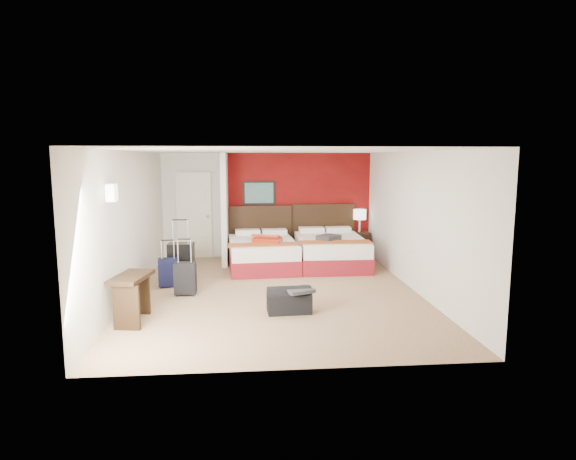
{
  "coord_description": "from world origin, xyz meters",
  "views": [
    {
      "loc": [
        -0.52,
        -8.42,
        2.38
      ],
      "look_at": [
        0.29,
        0.8,
        1.0
      ],
      "focal_mm": 30.19,
      "sensor_mm": 36.0,
      "label": 1
    }
  ],
  "objects": [
    {
      "name": "table_lamp",
      "position": [
        2.21,
        2.94,
        0.89
      ],
      "size": [
        0.34,
        0.34,
        0.54
      ],
      "primitive_type": "cylinder",
      "rotation": [
        0.0,
        0.0,
        0.11
      ],
      "color": "white",
      "rests_on": "nightstand"
    },
    {
      "name": "jacket_draped",
      "position": [
        0.28,
        -1.24,
        0.37
      ],
      "size": [
        0.5,
        0.46,
        0.05
      ],
      "primitive_type": "cube",
      "rotation": [
        0.0,
        0.0,
        0.37
      ],
      "color": "#3A3A3F",
      "rests_on": "duffel_bag"
    },
    {
      "name": "ground",
      "position": [
        0.0,
        0.0,
        0.0
      ],
      "size": [
        6.5,
        6.5,
        0.0
      ],
      "primitive_type": "plane",
      "color": "tan",
      "rests_on": "ground"
    },
    {
      "name": "red_accent_panel",
      "position": [
        0.75,
        3.23,
        1.25
      ],
      "size": [
        3.5,
        0.04,
        2.5
      ],
      "primitive_type": "cube",
      "color": "maroon",
      "rests_on": "ground"
    },
    {
      "name": "entry_door",
      "position": [
        -1.75,
        3.2,
        1.02
      ],
      "size": [
        0.82,
        0.06,
        2.05
      ],
      "primitive_type": "cube",
      "color": "silver",
      "rests_on": "ground"
    },
    {
      "name": "suitcase_charcoal",
      "position": [
        -1.59,
        -0.07,
        0.27
      ],
      "size": [
        0.38,
        0.24,
        0.55
      ],
      "primitive_type": "cube",
      "rotation": [
        0.0,
        0.0,
        -0.03
      ],
      "color": "black",
      "rests_on": "ground"
    },
    {
      "name": "red_suitcase_open",
      "position": [
        -0.08,
        1.87,
        0.66
      ],
      "size": [
        0.79,
        0.93,
        0.1
      ],
      "primitive_type": "cube",
      "rotation": [
        0.0,
        0.0,
        -0.31
      ],
      "color": "#AA250E",
      "rests_on": "bed_left"
    },
    {
      "name": "desk",
      "position": [
        -2.19,
        -1.42,
        0.35
      ],
      "size": [
        0.56,
        0.9,
        0.7
      ],
      "primitive_type": "cube",
      "rotation": [
        0.0,
        0.0,
        -0.17
      ],
      "color": "black",
      "rests_on": "ground"
    },
    {
      "name": "bed_left",
      "position": [
        -0.18,
        1.97,
        0.3
      ],
      "size": [
        1.55,
        2.11,
        0.61
      ],
      "primitive_type": "cube",
      "rotation": [
        0.0,
        0.0,
        0.06
      ],
      "color": "silver",
      "rests_on": "ground"
    },
    {
      "name": "partition_wall",
      "position": [
        -1.0,
        2.61,
        1.25
      ],
      "size": [
        0.12,
        1.2,
        2.5
      ],
      "primitive_type": "cube",
      "color": "silver",
      "rests_on": "ground"
    },
    {
      "name": "nightstand",
      "position": [
        2.21,
        2.94,
        0.31
      ],
      "size": [
        0.44,
        0.44,
        0.61
      ],
      "primitive_type": "cube",
      "rotation": [
        0.0,
        0.0,
        -0.01
      ],
      "color": "black",
      "rests_on": "ground"
    },
    {
      "name": "suitcase_navy",
      "position": [
        -1.97,
        0.5,
        0.25
      ],
      "size": [
        0.4,
        0.28,
        0.51
      ],
      "primitive_type": "cube",
      "rotation": [
        0.0,
        0.0,
        0.15
      ],
      "color": "black",
      "rests_on": "ground"
    },
    {
      "name": "bed_right",
      "position": [
        1.35,
        2.05,
        0.31
      ],
      "size": [
        1.48,
        2.1,
        0.63
      ],
      "primitive_type": "cube",
      "rotation": [
        0.0,
        0.0,
        -0.01
      ],
      "color": "white",
      "rests_on": "ground"
    },
    {
      "name": "suitcase_black",
      "position": [
        -1.78,
        0.91,
        0.36
      ],
      "size": [
        0.5,
        0.33,
        0.72
      ],
      "primitive_type": "cube",
      "rotation": [
        0.0,
        0.0,
        -0.07
      ],
      "color": "black",
      "rests_on": "ground"
    },
    {
      "name": "room_walls",
      "position": [
        -1.4,
        1.42,
        1.26
      ],
      "size": [
        5.02,
        6.52,
        2.5
      ],
      "color": "silver",
      "rests_on": "ground"
    },
    {
      "name": "duffel_bag",
      "position": [
        0.13,
        -1.19,
        0.17
      ],
      "size": [
        0.69,
        0.4,
        0.34
      ],
      "primitive_type": "cube",
      "rotation": [
        0.0,
        0.0,
        0.05
      ],
      "color": "black",
      "rests_on": "ground"
    },
    {
      "name": "jacket_bundle",
      "position": [
        1.25,
        1.75,
        0.68
      ],
      "size": [
        0.58,
        0.57,
        0.11
      ],
      "primitive_type": "cube",
      "rotation": [
        0.0,
        0.0,
        0.74
      ],
      "color": "#3A3A3F",
      "rests_on": "bed_right"
    }
  ]
}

